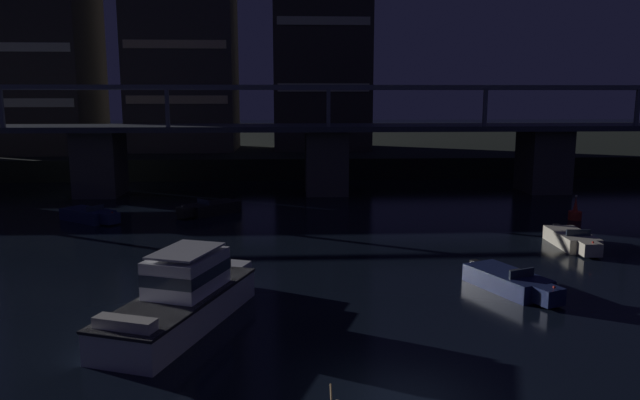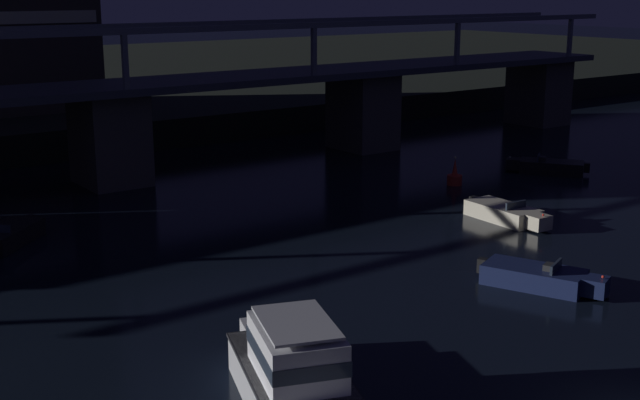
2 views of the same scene
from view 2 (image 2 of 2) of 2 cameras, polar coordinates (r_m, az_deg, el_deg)
name	(u,v)px [view 2 (image 2 of 2)]	position (r m, az deg, el deg)	size (l,w,h in m)	color
river_bridge	(109,118)	(52.16, -14.05, 5.38)	(84.13, 6.40, 9.38)	#4C4944
cabin_cruiser_near_left	(299,384)	(23.72, -1.40, -12.28)	(5.25, 9.30, 2.79)	silver
speedboat_near_center	(548,167)	(56.20, 15.11, 2.19)	(3.91, 4.74, 1.16)	black
speedboat_near_right	(539,277)	(34.81, 14.55, -5.07)	(3.17, 5.05, 1.16)	#19234C
speedboat_mid_right	(5,236)	(41.72, -20.46, -2.31)	(4.44, 4.33, 1.16)	black
speedboat_far_left	(506,213)	(44.10, 12.42, -0.87)	(1.99, 5.22, 1.16)	beige
channel_buoy	(455,177)	(51.59, 9.05, 1.53)	(0.90, 0.90, 1.76)	red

